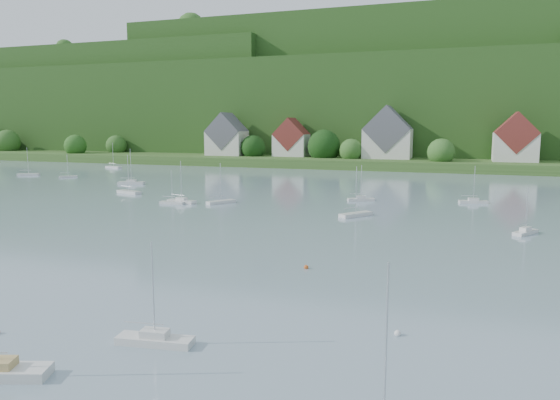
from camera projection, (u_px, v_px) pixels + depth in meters
name	position (u px, v px, depth m)	size (l,w,h in m)	color
far_shore_strip	(378.00, 160.00, 192.96)	(600.00, 60.00, 3.00)	#34531F
forested_ridge	(401.00, 107.00, 253.88)	(620.00, 181.22, 69.89)	#1C3F14
village_building_0	(227.00, 138.00, 197.44)	(14.00, 10.40, 16.00)	beige
village_building_1	(291.00, 140.00, 191.34)	(12.00, 9.36, 14.00)	beige
village_building_2	(388.00, 137.00, 178.86)	(16.00, 11.44, 18.00)	beige
village_building_3	(515.00, 141.00, 164.17)	(13.00, 10.40, 15.50)	beige
near_sailboat_3	(155.00, 338.00, 35.06)	(5.37, 2.17, 7.05)	silver
mooring_buoy_3	(306.00, 269.00, 53.52)	(0.50, 0.50, 0.50)	#CB571D
mooring_buoy_4	(398.00, 335.00, 36.61)	(0.49, 0.49, 0.49)	silver
far_sailboat_cluster	(386.00, 192.00, 110.70)	(203.46, 75.95, 8.71)	silver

